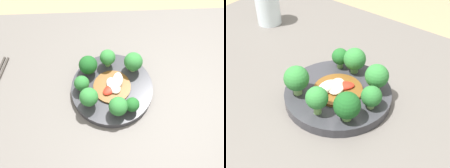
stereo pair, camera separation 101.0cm
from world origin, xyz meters
The scene contains 10 objects.
plate centered at (0.02, -0.04, 0.79)m, with size 0.25×0.25×0.02m.
broccoli_south centered at (0.03, -0.13, 0.84)m, with size 0.05×0.05×0.06m.
broccoli_north centered at (0.01, 0.04, 0.84)m, with size 0.05×0.05×0.06m.
broccoli_southwest centered at (-0.04, -0.11, 0.84)m, with size 0.06×0.06×0.07m.
broccoli_northwest centered at (-0.03, 0.03, 0.83)m, with size 0.04×0.04×0.05m.
broccoli_northeast centered at (0.09, 0.01, 0.84)m, with size 0.05×0.05×0.07m.
broccoli_southeast centered at (0.09, -0.10, 0.84)m, with size 0.06×0.06×0.07m.
broccoli_east centered at (0.11, -0.04, 0.83)m, with size 0.05×0.05×0.05m.
stirfry_center centered at (0.02, -0.05, 0.81)m, with size 0.11×0.11×0.02m.
drinking_glass centered at (-0.38, 0.11, 0.84)m, with size 0.08×0.08×0.12m.
Camera 2 is at (0.36, -0.47, 1.26)m, focal length 50.00 mm.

